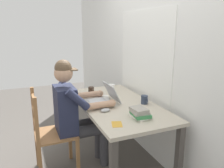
# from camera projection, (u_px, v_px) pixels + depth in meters

# --- Properties ---
(ground_plane) EXTENTS (8.00, 8.00, 0.00)m
(ground_plane) POSITION_uv_depth(u_px,v_px,m) (117.00, 160.00, 2.70)
(ground_plane) COLOR #56514C
(back_wall) EXTENTS (6.00, 0.08, 2.60)m
(back_wall) POSITION_uv_depth(u_px,v_px,m) (154.00, 51.00, 2.56)
(back_wall) COLOR silver
(back_wall) RESTS_ON ground
(desk) EXTENTS (1.49, 0.77, 0.73)m
(desk) POSITION_uv_depth(u_px,v_px,m) (117.00, 110.00, 2.54)
(desk) COLOR #BCB29E
(desk) RESTS_ON ground
(seated_person) EXTENTS (0.50, 0.60, 1.25)m
(seated_person) POSITION_uv_depth(u_px,v_px,m) (75.00, 110.00, 2.42)
(seated_person) COLOR #232842
(seated_person) RESTS_ON ground
(wooden_chair) EXTENTS (0.42, 0.42, 0.94)m
(wooden_chair) POSITION_uv_depth(u_px,v_px,m) (50.00, 134.00, 2.37)
(wooden_chair) COLOR olive
(wooden_chair) RESTS_ON ground
(laptop) EXTENTS (0.33, 0.33, 0.22)m
(laptop) POSITION_uv_depth(u_px,v_px,m) (104.00, 98.00, 2.51)
(laptop) COLOR #ADAFB2
(laptop) RESTS_ON desk
(computer_mouse) EXTENTS (0.06, 0.10, 0.03)m
(computer_mouse) POSITION_uv_depth(u_px,v_px,m) (105.00, 110.00, 2.25)
(computer_mouse) COLOR #ADAFB2
(computer_mouse) RESTS_ON desk
(coffee_mug_white) EXTENTS (0.12, 0.08, 0.10)m
(coffee_mug_white) POSITION_uv_depth(u_px,v_px,m) (112.00, 88.00, 2.93)
(coffee_mug_white) COLOR white
(coffee_mug_white) RESTS_ON desk
(coffee_mug_dark) EXTENTS (0.11, 0.07, 0.10)m
(coffee_mug_dark) POSITION_uv_depth(u_px,v_px,m) (144.00, 100.00, 2.48)
(coffee_mug_dark) COLOR #2D384C
(coffee_mug_dark) RESTS_ON desk
(coffee_mug_spare) EXTENTS (0.11, 0.07, 0.09)m
(coffee_mug_spare) POSITION_uv_depth(u_px,v_px,m) (91.00, 90.00, 2.87)
(coffee_mug_spare) COLOR #38281E
(coffee_mug_spare) RESTS_ON desk
(book_stack_main) EXTENTS (0.21, 0.17, 0.10)m
(book_stack_main) POSITION_uv_depth(u_px,v_px,m) (140.00, 113.00, 2.10)
(book_stack_main) COLOR white
(book_stack_main) RESTS_ON desk
(paper_pile_near_laptop) EXTENTS (0.26, 0.23, 0.01)m
(paper_pile_near_laptop) POSITION_uv_depth(u_px,v_px,m) (102.00, 98.00, 2.67)
(paper_pile_near_laptop) COLOR white
(paper_pile_near_laptop) RESTS_ON desk
(landscape_photo_print) EXTENTS (0.15, 0.13, 0.00)m
(landscape_photo_print) POSITION_uv_depth(u_px,v_px,m) (117.00, 124.00, 1.96)
(landscape_photo_print) COLOR gold
(landscape_photo_print) RESTS_ON desk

